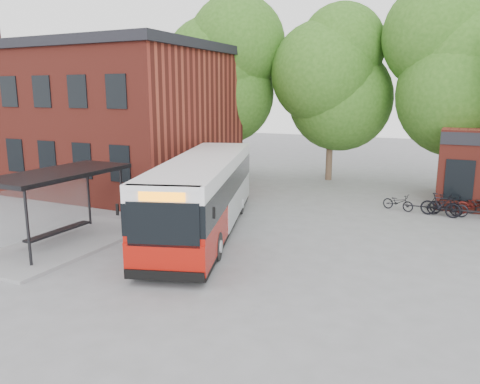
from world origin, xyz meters
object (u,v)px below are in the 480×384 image
at_px(bicycle_0, 398,202).
at_px(bicycle_2, 448,206).
at_px(bus_shelter, 62,208).
at_px(city_bus, 204,195).
at_px(bicycle_4, 476,205).
at_px(bicycle_3, 446,205).
at_px(bicycle_1, 441,205).

distance_m(bicycle_0, bicycle_2, 2.27).
relative_size(bus_shelter, city_bus, 0.57).
relative_size(bicycle_2, bicycle_4, 0.99).
height_order(bicycle_0, bicycle_2, bicycle_2).
xyz_separation_m(bus_shelter, bicycle_3, (13.04, 11.23, -0.97)).
distance_m(bus_shelter, city_bus, 5.58).
distance_m(bus_shelter, bicycle_4, 18.63).
bearing_deg(bicycle_3, bicycle_1, 171.75).
bearing_deg(city_bus, bus_shelter, -152.80).
xyz_separation_m(bicycle_0, bicycle_2, (2.27, -0.15, 0.06)).
bearing_deg(bicycle_1, bicycle_3, -16.69).
relative_size(bicycle_3, bicycle_4, 0.87).
bearing_deg(bicycle_2, bus_shelter, 130.45).
height_order(bicycle_2, bicycle_4, bicycle_4).
distance_m(bus_shelter, bicycle_3, 17.23).
bearing_deg(bicycle_1, bicycle_2, -38.15).
height_order(bus_shelter, city_bus, city_bus).
relative_size(bicycle_2, bicycle_3, 1.13).
bearing_deg(bus_shelter, bicycle_2, 40.12).
relative_size(city_bus, bicycle_2, 6.70).
xyz_separation_m(city_bus, bicycle_3, (9.13, 7.25, -1.07)).
height_order(bicycle_3, bicycle_4, bicycle_4).
xyz_separation_m(bicycle_0, bicycle_3, (2.19, 0.03, 0.07)).
relative_size(bicycle_0, bicycle_3, 0.98).
bearing_deg(bicycle_1, bus_shelter, 140.39).
distance_m(bicycle_1, bicycle_2, 0.41).
xyz_separation_m(bicycle_1, bicycle_2, (0.30, 0.27, -0.07)).
height_order(city_bus, bicycle_1, city_bus).
bearing_deg(bus_shelter, bicycle_4, 39.62).
height_order(bus_shelter, bicycle_1, bus_shelter).
bearing_deg(city_bus, bicycle_1, 19.03).
distance_m(city_bus, bicycle_2, 11.66).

